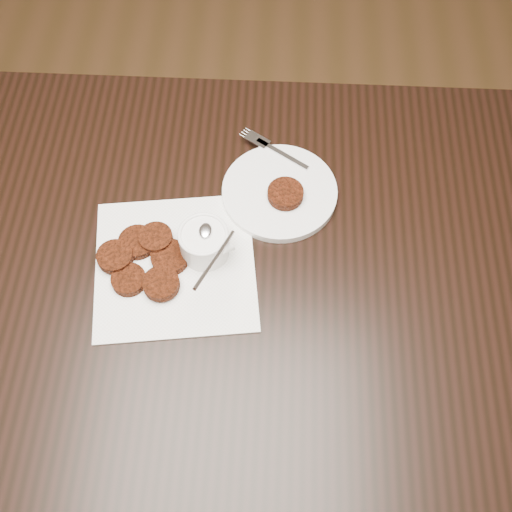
{
  "coord_description": "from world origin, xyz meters",
  "views": [
    {
      "loc": [
        0.13,
        -0.38,
        1.71
      ],
      "look_at": [
        0.1,
        0.13,
        0.8
      ],
      "focal_mm": 43.8,
      "sensor_mm": 36.0,
      "label": 1
    }
  ],
  "objects_px": {
    "table": "(223,348)",
    "napkin": "(175,265)",
    "sauce_ramekin": "(203,233)",
    "plate_with_patty": "(280,190)"
  },
  "relations": [
    {
      "from": "sauce_ramekin",
      "to": "table",
      "type": "bearing_deg",
      "value": -65.68
    },
    {
      "from": "table",
      "to": "napkin",
      "type": "height_order",
      "value": "napkin"
    },
    {
      "from": "sauce_ramekin",
      "to": "plate_with_patty",
      "type": "height_order",
      "value": "sauce_ramekin"
    },
    {
      "from": "table",
      "to": "napkin",
      "type": "xyz_separation_m",
      "value": [
        -0.07,
        0.01,
        0.38
      ]
    },
    {
      "from": "napkin",
      "to": "sauce_ramekin",
      "type": "distance_m",
      "value": 0.09
    },
    {
      "from": "sauce_ramekin",
      "to": "plate_with_patty",
      "type": "distance_m",
      "value": 0.19
    },
    {
      "from": "table",
      "to": "sauce_ramekin",
      "type": "relative_size",
      "value": 11.71
    },
    {
      "from": "table",
      "to": "plate_with_patty",
      "type": "relative_size",
      "value": 6.61
    },
    {
      "from": "napkin",
      "to": "plate_with_patty",
      "type": "bearing_deg",
      "value": 42.01
    },
    {
      "from": "table",
      "to": "plate_with_patty",
      "type": "height_order",
      "value": "plate_with_patty"
    }
  ]
}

